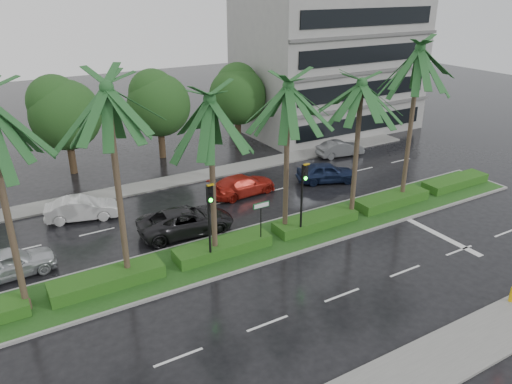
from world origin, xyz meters
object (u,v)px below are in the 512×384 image
car_darkgrey (186,221)px  car_blue (326,172)px  car_red (243,185)px  car_white (82,209)px  signal_median_left (210,212)px  car_silver (9,263)px  street_sign (261,214)px  car_grey (340,149)px

car_darkgrey → car_blue: 11.87m
car_red → car_white: bearing=76.3°
signal_median_left → car_darkgrey: (0.37, 3.99, -2.25)m
car_darkgrey → car_blue: (11.67, 2.16, -0.04)m
car_silver → street_sign: bearing=-111.9°
street_sign → car_white: street_sign is taller
car_grey → car_silver: bearing=111.4°
car_white → street_sign: bearing=-125.3°
street_sign → car_silver: bearing=161.4°
car_red → car_grey: car_red is taller
street_sign → car_grey: 16.84m
car_white → car_grey: bearing=-72.0°
signal_median_left → street_sign: bearing=3.5°
car_darkgrey → car_white: bearing=48.5°
car_red → car_blue: (6.22, -1.04, 0.04)m
street_sign → car_darkgrey: size_ratio=0.48×
car_blue → car_grey: size_ratio=1.08×
car_silver → car_white: (4.50, 4.69, -0.04)m
car_white → signal_median_left: bearing=-139.6°
street_sign → car_grey: size_ratio=0.67×
car_blue → car_red: bearing=102.2°
car_silver → car_darkgrey: bearing=-94.3°
car_blue → car_grey: car_blue is taller
car_red → car_grey: (10.72, 2.89, -0.03)m
car_white → car_blue: size_ratio=1.00×
car_white → car_red: bearing=-84.6°
car_silver → car_grey: size_ratio=1.10×
car_darkgrey → car_red: size_ratio=1.16×
signal_median_left → car_blue: 13.72m
signal_median_left → car_red: (5.83, 7.19, -2.32)m
street_sign → signal_median_left: bearing=-176.5°
car_red → car_grey: size_ratio=1.19×
car_blue → car_darkgrey: bearing=122.2°
car_darkgrey → car_grey: bearing=-64.7°
signal_median_left → car_grey: 19.52m
car_white → car_red: car_white is taller
car_darkgrey → car_red: car_darkgrey is taller
car_darkgrey → car_grey: (16.17, 6.09, -0.11)m
signal_median_left → car_silver: signal_median_left is taller
car_white → car_darkgrey: car_darkgrey is taller
signal_median_left → car_white: size_ratio=1.04×
car_silver → car_blue: size_ratio=1.02×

